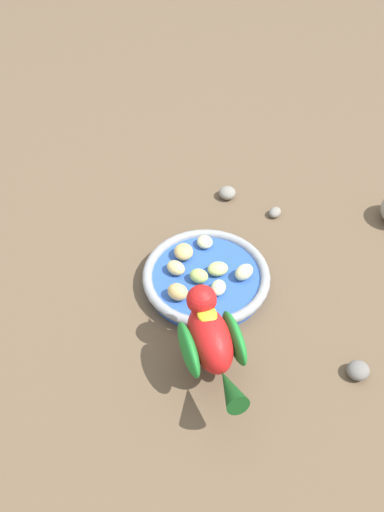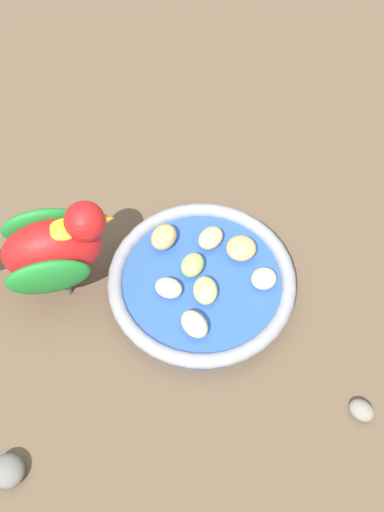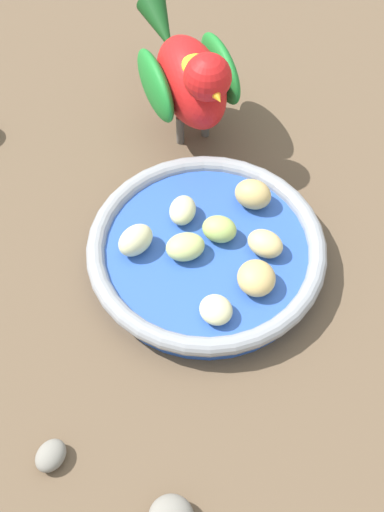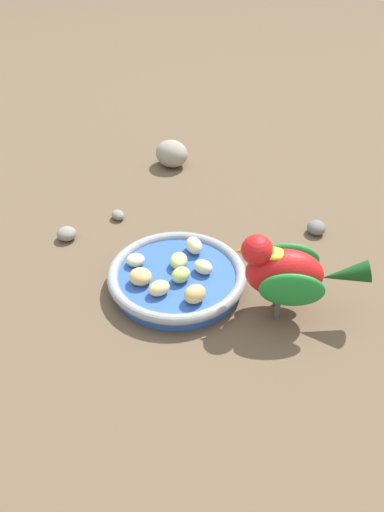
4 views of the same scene
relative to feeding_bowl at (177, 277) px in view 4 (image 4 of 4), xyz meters
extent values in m
plane|color=brown|center=(0.01, -0.03, -0.02)|extent=(4.00, 4.00, 0.00)
cylinder|color=#2D56B7|center=(0.00, 0.00, 0.00)|extent=(0.18, 0.18, 0.02)
torus|color=#93969B|center=(0.00, 0.00, 0.01)|extent=(0.20, 0.20, 0.02)
ellipsoid|color=tan|center=(-0.04, -0.05, 0.02)|extent=(0.04, 0.04, 0.02)
ellipsoid|color=beige|center=(0.06, 0.00, 0.02)|extent=(0.04, 0.04, 0.02)
ellipsoid|color=#C6D17A|center=(0.02, 0.01, 0.02)|extent=(0.04, 0.03, 0.02)
ellipsoid|color=#B2CC66|center=(-0.01, -0.01, 0.02)|extent=(0.03, 0.03, 0.02)
ellipsoid|color=beige|center=(0.02, -0.03, 0.02)|extent=(0.03, 0.03, 0.02)
ellipsoid|color=#E5C67F|center=(-0.05, 0.00, 0.02)|extent=(0.04, 0.04, 0.02)
ellipsoid|color=beige|center=(-0.01, 0.06, 0.01)|extent=(0.04, 0.04, 0.02)
ellipsoid|color=tan|center=(-0.04, 0.04, 0.02)|extent=(0.03, 0.04, 0.02)
cylinder|color=#59544C|center=(0.00, -0.15, 0.00)|extent=(0.01, 0.01, 0.03)
cylinder|color=#59544C|center=(0.02, -0.14, 0.00)|extent=(0.01, 0.01, 0.03)
ellipsoid|color=red|center=(0.01, -0.15, 0.05)|extent=(0.09, 0.11, 0.07)
ellipsoid|color=#1E7F2D|center=(-0.02, -0.17, 0.05)|extent=(0.05, 0.08, 0.05)
ellipsoid|color=#1E7F2D|center=(0.04, -0.15, 0.05)|extent=(0.05, 0.08, 0.05)
cone|color=#144719|center=(0.04, -0.22, 0.05)|extent=(0.05, 0.07, 0.04)
sphere|color=red|center=(0.00, -0.11, 0.09)|extent=(0.05, 0.05, 0.04)
cone|color=orange|center=(-0.01, -0.10, 0.08)|extent=(0.02, 0.02, 0.01)
ellipsoid|color=yellow|center=(0.00, -0.13, 0.08)|extent=(0.04, 0.04, 0.01)
ellipsoid|color=gray|center=(0.32, 0.17, 0.01)|extent=(0.08, 0.08, 0.05)
ellipsoid|color=slate|center=(0.21, -0.15, -0.01)|extent=(0.04, 0.04, 0.02)
ellipsoid|color=gray|center=(0.03, 0.21, -0.01)|extent=(0.04, 0.04, 0.02)
ellipsoid|color=gray|center=(0.11, 0.17, -0.01)|extent=(0.03, 0.03, 0.02)
camera|label=1|loc=(0.01, -0.57, 0.65)|focal=38.90mm
camera|label=2|loc=(0.33, 0.03, 0.58)|focal=44.15mm
camera|label=3|loc=(0.02, 0.34, 0.49)|focal=50.91mm
camera|label=4|loc=(-0.51, -0.25, 0.48)|focal=36.40mm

